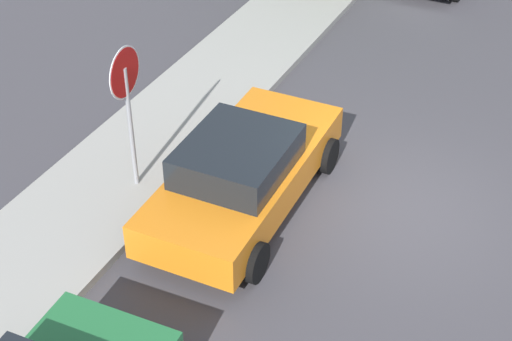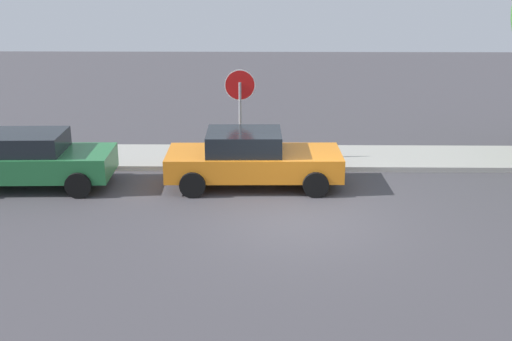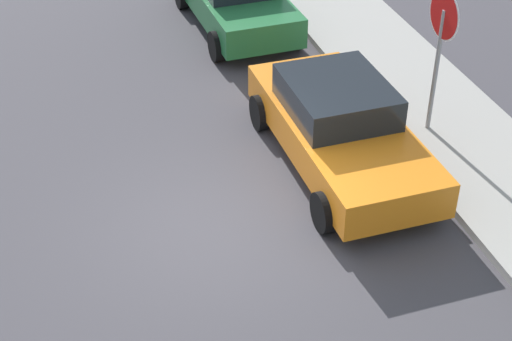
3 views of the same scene
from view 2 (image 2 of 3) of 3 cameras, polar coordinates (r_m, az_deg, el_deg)
ground_plane at (r=14.39m, az=3.71°, el=-4.34°), size 60.00×60.00×0.00m
sidewalk_curb at (r=18.75m, az=3.03°, el=1.16°), size 32.00×2.30×0.14m
stop_sign at (r=17.88m, az=-1.43°, el=6.36°), size 0.86×0.08×2.71m
parked_car_orange at (r=16.35m, az=-0.39°, el=1.07°), size 4.45×2.07×1.43m
parked_car_green at (r=17.24m, az=-19.53°, el=0.94°), size 4.22×2.08×1.42m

